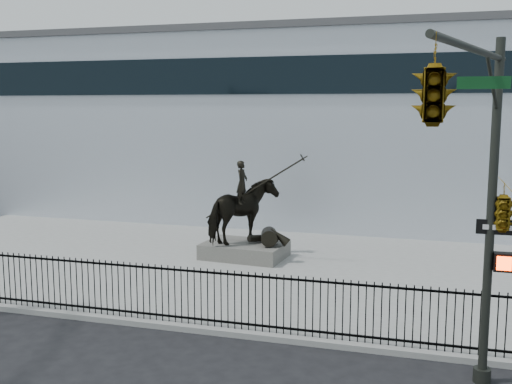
# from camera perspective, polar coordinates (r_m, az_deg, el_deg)

# --- Properties ---
(ground) EXTENTS (120.00, 120.00, 0.00)m
(ground) POSITION_cam_1_polar(r_m,az_deg,el_deg) (14.83, -8.30, -14.47)
(ground) COLOR black
(ground) RESTS_ON ground
(plaza) EXTENTS (30.00, 12.00, 0.15)m
(plaza) POSITION_cam_1_polar(r_m,az_deg,el_deg) (21.02, -0.30, -7.31)
(plaza) COLOR gray
(plaza) RESTS_ON ground
(building) EXTENTS (44.00, 14.00, 9.00)m
(building) POSITION_cam_1_polar(r_m,az_deg,el_deg) (32.94, 6.21, 6.07)
(building) COLOR silver
(building) RESTS_ON ground
(picket_fence) EXTENTS (22.10, 0.10, 1.50)m
(picket_fence) POSITION_cam_1_polar(r_m,az_deg,el_deg) (15.59, -6.44, -9.75)
(picket_fence) COLOR black
(picket_fence) RESTS_ON plaza
(statue_plinth) EXTENTS (3.09, 2.26, 0.55)m
(statue_plinth) POSITION_cam_1_polar(r_m,az_deg,el_deg) (22.17, -1.10, -5.56)
(statue_plinth) COLOR #53514C
(statue_plinth) RESTS_ON plaza
(equestrian_statue) EXTENTS (3.75, 2.48, 3.19)m
(equestrian_statue) POSITION_cam_1_polar(r_m,az_deg,el_deg) (21.85, -0.97, -1.93)
(equestrian_statue) COLOR black
(equestrian_statue) RESTS_ON statue_plinth
(traffic_signal_right) EXTENTS (2.17, 6.86, 7.00)m
(traffic_signal_right) POSITION_cam_1_polar(r_m,az_deg,el_deg) (10.46, 19.97, 3.09)
(traffic_signal_right) COLOR #252722
(traffic_signal_right) RESTS_ON ground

